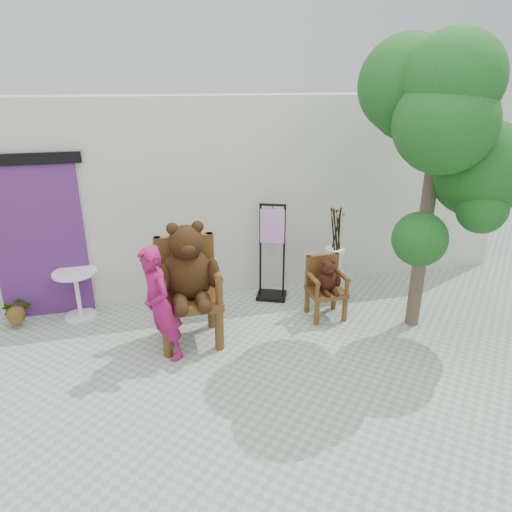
# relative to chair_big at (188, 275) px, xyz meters

# --- Properties ---
(ground_plane) EXTENTS (60.00, 60.00, 0.00)m
(ground_plane) POSITION_rel_chair_big_xyz_m (1.11, -1.33, -0.92)
(ground_plane) COLOR #9AA796
(ground_plane) RESTS_ON ground
(back_wall) EXTENTS (9.00, 1.00, 3.00)m
(back_wall) POSITION_rel_chair_big_xyz_m (1.11, 1.77, 0.58)
(back_wall) COLOR beige
(back_wall) RESTS_ON ground
(doorway) EXTENTS (1.40, 0.11, 2.33)m
(doorway) POSITION_rel_chair_big_xyz_m (-1.89, 1.25, 0.24)
(doorway) COLOR #552267
(doorway) RESTS_ON ground
(chair_big) EXTENTS (0.78, 0.85, 1.62)m
(chair_big) POSITION_rel_chair_big_xyz_m (0.00, 0.00, 0.00)
(chair_big) COLOR #492B0F
(chair_big) RESTS_ON ground
(chair_small) EXTENTS (0.51, 0.47, 0.89)m
(chair_small) POSITION_rel_chair_big_xyz_m (1.95, 0.17, -0.39)
(chair_small) COLOR #492B0F
(chair_small) RESTS_ON ground
(person) EXTENTS (0.52, 0.63, 1.47)m
(person) POSITION_rel_chair_big_xyz_m (-0.37, -0.35, -0.19)
(person) COLOR #951253
(person) RESTS_ON ground
(cafe_table) EXTENTS (0.60, 0.60, 0.70)m
(cafe_table) POSITION_rel_chair_big_xyz_m (-1.47, 1.02, -0.48)
(cafe_table) COLOR white
(cafe_table) RESTS_ON ground
(display_stand) EXTENTS (0.55, 0.50, 1.51)m
(display_stand) POSITION_rel_chair_big_xyz_m (1.38, 0.92, -0.34)
(display_stand) COLOR black
(display_stand) RESTS_ON ground
(stool_bucket) EXTENTS (0.32, 0.32, 1.45)m
(stool_bucket) POSITION_rel_chair_big_xyz_m (2.30, 0.68, -0.28)
(stool_bucket) COLOR white
(stool_bucket) RESTS_ON ground
(tree) EXTENTS (2.12, 1.97, 3.72)m
(tree) POSITION_rel_chair_big_xyz_m (2.99, -0.54, 1.78)
(tree) COLOR #413327
(tree) RESTS_ON ground
(potted_plant) EXTENTS (0.42, 0.39, 0.41)m
(potted_plant) POSITION_rel_chair_big_xyz_m (-2.29, 1.02, -0.72)
(potted_plant) COLOR #0E3613
(potted_plant) RESTS_ON ground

